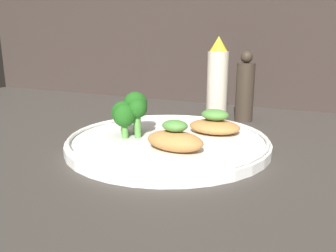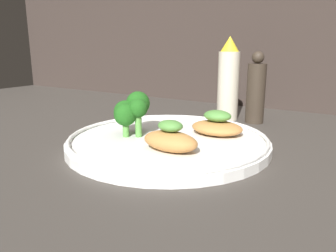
{
  "view_description": "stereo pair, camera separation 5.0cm",
  "coord_description": "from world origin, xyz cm",
  "px_view_note": "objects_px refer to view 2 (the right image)",
  "views": [
    {
      "loc": [
        21.84,
        -43.96,
        15.5
      ],
      "look_at": [
        0.0,
        0.0,
        3.4
      ],
      "focal_mm": 35.0,
      "sensor_mm": 36.0,
      "label": 1
    },
    {
      "loc": [
        26.24,
        -41.48,
        15.5
      ],
      "look_at": [
        0.0,
        0.0,
        3.4
      ],
      "focal_mm": 35.0,
      "sensor_mm": 36.0,
      "label": 2
    }
  ],
  "objects_px": {
    "pepper_grinder": "(256,91)",
    "broccoli_bunch": "(131,110)",
    "plate": "(168,141)",
    "sauce_bottle": "(230,81)"
  },
  "relations": [
    {
      "from": "pepper_grinder",
      "to": "broccoli_bunch",
      "type": "bearing_deg",
      "value": -116.06
    },
    {
      "from": "plate",
      "to": "pepper_grinder",
      "type": "distance_m",
      "value": 0.25
    },
    {
      "from": "plate",
      "to": "sauce_bottle",
      "type": "xyz_separation_m",
      "value": [
        0.0,
        0.24,
        0.07
      ]
    },
    {
      "from": "plate",
      "to": "broccoli_bunch",
      "type": "height_order",
      "value": "broccoli_bunch"
    },
    {
      "from": "broccoli_bunch",
      "to": "sauce_bottle",
      "type": "distance_m",
      "value": 0.26
    },
    {
      "from": "pepper_grinder",
      "to": "sauce_bottle",
      "type": "bearing_deg",
      "value": 180.0
    },
    {
      "from": "plate",
      "to": "pepper_grinder",
      "type": "bearing_deg",
      "value": 75.84
    },
    {
      "from": "plate",
      "to": "broccoli_bunch",
      "type": "relative_size",
      "value": 4.42
    },
    {
      "from": "plate",
      "to": "broccoli_bunch",
      "type": "bearing_deg",
      "value": -169.51
    },
    {
      "from": "plate",
      "to": "sauce_bottle",
      "type": "relative_size",
      "value": 1.8
    }
  ]
}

